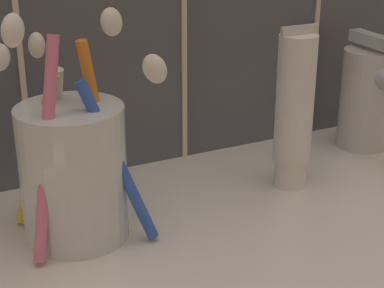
% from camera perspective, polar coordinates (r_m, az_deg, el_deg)
% --- Properties ---
extents(sink_counter, '(0.63, 0.34, 0.02)m').
position_cam_1_polar(sink_counter, '(0.54, 5.51, -8.53)').
color(sink_counter, silver).
rests_on(sink_counter, ground).
extents(toothbrush_cup, '(0.12, 0.12, 0.19)m').
position_cam_1_polar(toothbrush_cup, '(0.51, -10.52, -2.10)').
color(toothbrush_cup, silver).
rests_on(toothbrush_cup, sink_counter).
extents(toothpaste_tube, '(0.04, 0.03, 0.15)m').
position_cam_1_polar(toothpaste_tube, '(0.58, 9.08, 3.05)').
color(toothpaste_tube, white).
rests_on(toothpaste_tube, sink_counter).
extents(sink_faucet, '(0.05, 0.12, 0.12)m').
position_cam_1_polar(sink_faucet, '(0.70, 15.61, 4.19)').
color(sink_faucet, silver).
rests_on(sink_faucet, sink_counter).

